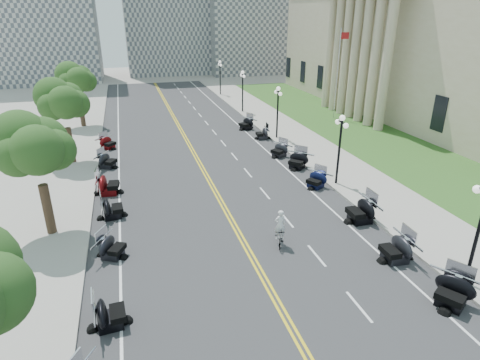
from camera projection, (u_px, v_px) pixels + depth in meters
ground at (235, 227)px, 23.08m from camera, size 160.00×160.00×0.00m
road at (202, 168)px, 31.97m from camera, size 16.00×90.00×0.01m
centerline_yellow_a at (201, 168)px, 31.94m from camera, size 0.12×90.00×0.00m
centerline_yellow_b at (204, 168)px, 32.00m from camera, size 0.12×90.00×0.00m
edge_line_north at (277, 160)px, 33.59m from camera, size 0.12×90.00×0.00m
edge_line_south at (119, 176)px, 30.35m from camera, size 0.12×90.00×0.00m
lane_dash_4 at (359, 306)px, 16.78m from camera, size 0.12×2.00×0.00m
lane_dash_5 at (317, 255)px, 20.33m from camera, size 0.12×2.00×0.00m
lane_dash_6 at (287, 220)px, 23.89m from camera, size 0.12×2.00×0.00m
lane_dash_7 at (265, 193)px, 27.44m from camera, size 0.12×2.00×0.00m
lane_dash_8 at (248, 173)px, 31.00m from camera, size 0.12×2.00×0.00m
lane_dash_9 at (234, 156)px, 34.55m from camera, size 0.12×2.00×0.00m
lane_dash_10 at (223, 143)px, 38.11m from camera, size 0.12×2.00×0.00m
lane_dash_11 at (214, 132)px, 41.67m from camera, size 0.12×2.00×0.00m
lane_dash_12 at (207, 123)px, 45.22m from camera, size 0.12×2.00×0.00m
lane_dash_13 at (200, 115)px, 48.78m from camera, size 0.12×2.00×0.00m
lane_dash_14 at (194, 108)px, 52.33m from camera, size 0.12×2.00×0.00m
lane_dash_15 at (189, 102)px, 55.89m from camera, size 0.12×2.00×0.00m
lane_dash_16 at (185, 97)px, 59.44m from camera, size 0.12×2.00×0.00m
lane_dash_17 at (181, 92)px, 63.00m from camera, size 0.12×2.00×0.00m
lane_dash_18 at (178, 88)px, 66.55m from camera, size 0.12×2.00×0.00m
lane_dash_19 at (175, 85)px, 70.11m from camera, size 0.12×2.00×0.00m
sidewalk_north at (322, 155)px, 34.60m from camera, size 5.00×90.00×0.15m
sidewalk_south at (61, 181)px, 29.28m from camera, size 5.00×90.00×0.15m
lawn at (347, 127)px, 43.49m from camera, size 9.00×60.00×0.10m
civic_building at (447, 37)px, 47.34m from camera, size 26.00×51.00×17.80m
distant_block_a at (39, 4)px, 68.67m from camera, size 18.00×14.00×26.00m
distant_block_c at (255, 16)px, 82.22m from camera, size 20.00×14.00×22.00m
street_lamp_1 at (477, 235)px, 17.16m from camera, size 0.50×1.20×4.90m
street_lamp_2 at (339, 150)px, 27.82m from camera, size 0.50×1.20×4.90m
street_lamp_3 at (277, 113)px, 38.49m from camera, size 0.50×1.20×4.90m
street_lamp_4 at (243, 91)px, 49.15m from camera, size 0.50×1.20×4.90m
street_lamp_5 at (220, 78)px, 59.82m from camera, size 0.50×1.20×4.90m
flagpole at (337, 75)px, 45.28m from camera, size 1.10×0.20×10.00m
tree_2 at (36, 153)px, 20.52m from camera, size 4.80×4.80×9.20m
tree_3 at (64, 106)px, 31.18m from camera, size 4.80×4.80×9.20m
tree_4 at (77, 83)px, 41.85m from camera, size 4.80×4.80×9.20m
motorcycle_n_3 at (453, 291)px, 16.62m from camera, size 2.83×2.83×1.44m
motorcycle_n_4 at (396, 248)px, 19.69m from camera, size 2.11×2.11×1.43m
motorcycle_n_5 at (361, 210)px, 23.42m from camera, size 2.22×2.22×1.54m
motorcycle_n_6 at (316, 179)px, 28.15m from camera, size 2.46×2.46×1.26m
motorcycle_n_7 at (298, 160)px, 31.66m from camera, size 2.83×2.83×1.40m
motorcycle_n_8 at (279, 150)px, 34.29m from camera, size 2.47×2.47×1.27m
motorcycle_n_9 at (262, 133)px, 39.22m from camera, size 1.93×1.93×1.25m
motorcycle_n_10 at (246, 123)px, 42.47m from camera, size 2.58×2.58×1.37m
motorcycle_s_4 at (109, 312)px, 15.53m from camera, size 1.99×1.99×1.30m
motorcycle_s_5 at (112, 246)px, 20.01m from camera, size 2.40×2.40×1.24m
motorcycle_s_6 at (112, 207)px, 23.94m from camera, size 2.09×2.09×1.36m
motorcycle_s_7 at (108, 184)px, 27.08m from camera, size 2.40×2.40×1.52m
motorcycle_s_8 at (107, 160)px, 31.79m from camera, size 2.54×2.54×1.30m
motorcycle_s_9 at (108, 142)px, 36.32m from camera, size 2.51×2.51×1.24m
bicycle at (280, 236)px, 21.14m from camera, size 1.02×1.75×1.02m
cyclist_rider at (281, 213)px, 20.63m from camera, size 0.61×0.40×1.68m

